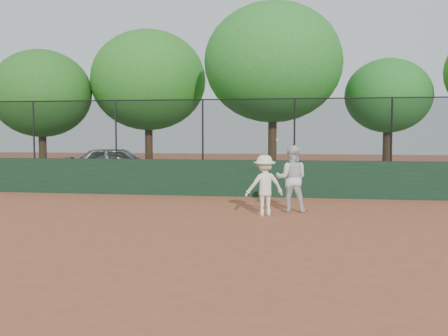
# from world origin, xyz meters

# --- Properties ---
(ground) EXTENTS (80.00, 80.00, 0.00)m
(ground) POSITION_xyz_m (0.00, 0.00, 0.00)
(ground) COLOR #A35234
(ground) RESTS_ON ground
(back_wall) EXTENTS (26.00, 0.20, 1.20)m
(back_wall) POSITION_xyz_m (0.00, 6.00, 0.60)
(back_wall) COLOR #17321F
(back_wall) RESTS_ON ground
(grass_strip) EXTENTS (36.00, 12.00, 0.01)m
(grass_strip) POSITION_xyz_m (0.00, 12.00, 0.00)
(grass_strip) COLOR #3A5A1C
(grass_strip) RESTS_ON ground
(parked_car) EXTENTS (4.77, 2.87, 1.52)m
(parked_car) POSITION_xyz_m (-5.06, 10.27, 0.76)
(parked_car) COLOR #AEB2B8
(parked_car) RESTS_ON ground
(player_second) EXTENTS (0.85, 0.67, 1.76)m
(player_second) POSITION_xyz_m (2.47, 3.08, 0.88)
(player_second) COLOR silver
(player_second) RESTS_ON ground
(player_main) EXTENTS (1.14, 0.92, 1.95)m
(player_main) POSITION_xyz_m (1.81, 2.33, 0.77)
(player_main) COLOR #F3EFCE
(player_main) RESTS_ON ground
(fence_assembly) EXTENTS (26.00, 0.06, 2.00)m
(fence_assembly) POSITION_xyz_m (-0.03, 6.00, 2.24)
(fence_assembly) COLOR black
(fence_assembly) RESTS_ON back_wall
(tree_0) EXTENTS (4.67, 4.24, 5.92)m
(tree_0) POSITION_xyz_m (-9.20, 11.49, 3.90)
(tree_0) COLOR #483019
(tree_0) RESTS_ON ground
(tree_1) EXTENTS (5.42, 4.92, 6.89)m
(tree_1) POSITION_xyz_m (-4.40, 12.57, 4.54)
(tree_1) COLOR #482C18
(tree_1) RESTS_ON ground
(tree_2) EXTENTS (5.59, 5.09, 7.34)m
(tree_2) POSITION_xyz_m (1.55, 10.26, 4.91)
(tree_2) COLOR #492D1A
(tree_2) RESTS_ON ground
(tree_3) EXTENTS (3.62, 3.29, 5.23)m
(tree_3) POSITION_xyz_m (6.32, 11.82, 3.64)
(tree_3) COLOR #3B2713
(tree_3) RESTS_ON ground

